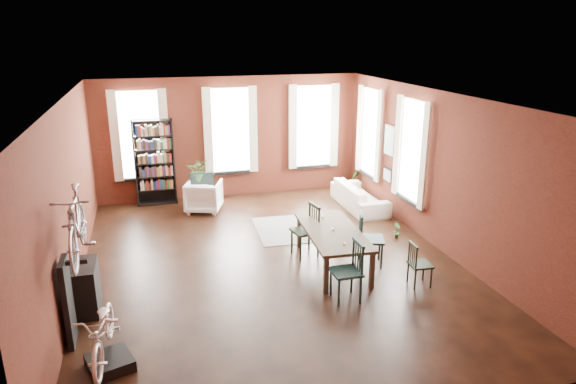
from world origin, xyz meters
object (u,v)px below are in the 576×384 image
object	(u,v)px
dining_chair_d	(371,239)
cream_sofa	(360,192)
dining_table	(332,248)
dining_chair_a	(346,272)
dining_chair_b	(305,231)
white_armchair	(204,195)
dining_chair_c	(420,264)
bookshelf	(155,163)
bicycle_floor	(101,307)
plant_stand	(198,195)
bike_trainer	(110,363)
console_table	(85,287)

from	to	relation	value
dining_chair_d	cream_sofa	world-z (taller)	dining_chair_d
dining_table	dining_chair_a	xyz separation A→B (m)	(-0.23, -1.26, 0.14)
dining_chair_b	white_armchair	bearing A→B (deg)	-162.60
dining_table	dining_chair_c	bearing A→B (deg)	-39.40
white_armchair	cream_sofa	size ratio (longest dim) A/B	0.41
bookshelf	bicycle_floor	bearing A→B (deg)	-97.34
plant_stand	bicycle_floor	xyz separation A→B (m)	(-1.90, -6.38, 0.61)
dining_table	bike_trainer	bearing A→B (deg)	-147.99
dining_chair_d	bicycle_floor	xyz separation A→B (m)	(-4.72, -2.02, 0.40)
bike_trainer	dining_chair_d	bearing A→B (deg)	23.49
dining_chair_c	bookshelf	xyz separation A→B (m)	(-4.32, 5.88, 0.70)
dining_chair_c	bookshelf	distance (m)	7.33
dining_chair_c	white_armchair	distance (m)	5.91
bookshelf	plant_stand	xyz separation A→B (m)	(1.02, -0.48, -0.80)
plant_stand	dining_chair_c	bearing A→B (deg)	-58.54
dining_chair_b	cream_sofa	world-z (taller)	dining_chair_b
dining_table	bicycle_floor	size ratio (longest dim) A/B	1.43
dining_chair_b	plant_stand	world-z (taller)	dining_chair_b
bike_trainer	bicycle_floor	bearing A→B (deg)	150.32
plant_stand	bicycle_floor	bearing A→B (deg)	-106.59
dining_chair_c	white_armchair	bearing A→B (deg)	36.85
dining_chair_b	bike_trainer	distance (m)	4.56
dining_chair_c	plant_stand	world-z (taller)	dining_chair_c
white_armchair	dining_chair_b	bearing A→B (deg)	136.19
dining_chair_d	bicycle_floor	size ratio (longest dim) A/B	0.68
bookshelf	dining_chair_d	bearing A→B (deg)	-51.60
bicycle_floor	dining_chair_c	bearing A→B (deg)	15.29
dining_chair_d	white_armchair	xyz separation A→B (m)	(-2.73, 3.93, -0.09)
dining_chair_a	dining_chair_d	distance (m)	1.51
dining_table	dining_chair_b	xyz separation A→B (m)	(-0.35, 0.63, 0.15)
dining_chair_c	bicycle_floor	world-z (taller)	bicycle_floor
console_table	bicycle_floor	bearing A→B (deg)	-76.64
dining_chair_d	white_armchair	bearing A→B (deg)	53.90
dining_chair_a	plant_stand	xyz separation A→B (m)	(-1.85, 5.52, -0.21)
dining_chair_d	bookshelf	xyz separation A→B (m)	(-3.84, 4.84, 0.59)
dining_chair_a	dining_chair_b	xyz separation A→B (m)	(-0.12, 1.89, 0.01)
dining_chair_c	bike_trainer	distance (m)	5.28
dining_chair_d	cream_sofa	size ratio (longest dim) A/B	0.49
dining_table	dining_chair_d	xyz separation A→B (m)	(0.74, -0.10, 0.15)
dining_chair_d	cream_sofa	xyz separation A→B (m)	(1.11, 3.14, -0.11)
dining_chair_a	white_armchair	xyz separation A→B (m)	(-1.76, 5.08, -0.09)
dining_chair_c	console_table	distance (m)	5.64
dining_chair_a	dining_chair_b	distance (m)	1.89
dining_chair_b	bicycle_floor	distance (m)	4.57
console_table	dining_table	bearing A→B (deg)	5.99
dining_chair_a	dining_chair_c	bearing A→B (deg)	94.65
cream_sofa	bicycle_floor	xyz separation A→B (m)	(-5.83, -5.16, 0.51)
dining_table	bicycle_floor	distance (m)	4.54
dining_chair_b	bicycle_floor	world-z (taller)	bicycle_floor
dining_chair_a	console_table	bearing A→B (deg)	-101.16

